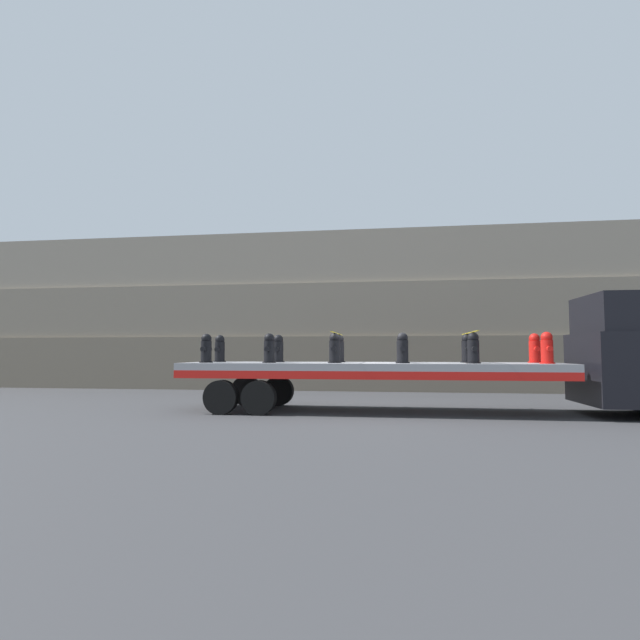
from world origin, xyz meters
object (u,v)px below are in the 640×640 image
fire_hydrant_black_near_4 (473,348)px  fire_hydrant_black_far_4 (467,349)px  fire_hydrant_black_far_1 (278,349)px  fire_hydrant_black_far_3 (402,349)px  flatbed_trailer (350,371)px  fire_hydrant_black_near_0 (206,349)px  fire_hydrant_red_far_5 (535,349)px  fire_hydrant_black_far_2 (339,349)px  fire_hydrant_black_near_3 (403,348)px  fire_hydrant_red_near_5 (547,348)px  fire_hydrant_black_near_1 (269,349)px  fire_hydrant_black_far_0 (220,349)px  fire_hydrant_black_near_2 (335,349)px

fire_hydrant_black_near_4 → fire_hydrant_black_far_4: bearing=90.0°
fire_hydrant_black_far_1 → fire_hydrant_black_far_3: 3.46m
fire_hydrant_black_far_3 → flatbed_trailer: bearing=-159.0°
fire_hydrant_black_far_1 → fire_hydrant_black_far_4: same height
fire_hydrant_black_near_0 → fire_hydrant_red_far_5: same height
fire_hydrant_black_far_2 → fire_hydrant_black_near_3: same height
fire_hydrant_red_far_5 → fire_hydrant_black_near_3: bearing=-163.0°
fire_hydrant_black_near_3 → fire_hydrant_black_far_3: (0.00, 1.06, 0.00)m
fire_hydrant_black_far_4 → fire_hydrant_black_near_3: bearing=-148.6°
fire_hydrant_red_near_5 → fire_hydrant_black_near_4: bearing=180.0°
flatbed_trailer → fire_hydrant_black_far_4: (3.11, 0.53, 0.60)m
fire_hydrant_black_near_4 → fire_hydrant_black_far_2: bearing=163.0°
fire_hydrant_black_far_1 → fire_hydrant_black_far_2: 1.73m
fire_hydrant_black_near_1 → fire_hydrant_black_near_4: size_ratio=1.00×
fire_hydrant_black_near_4 → fire_hydrant_black_far_4: (0.00, 1.06, 0.00)m
fire_hydrant_black_far_1 → fire_hydrant_black_near_3: 3.62m
flatbed_trailer → fire_hydrant_black_near_4: bearing=-9.7°
fire_hydrant_black_far_1 → fire_hydrant_black_near_3: same height
fire_hydrant_black_near_1 → fire_hydrant_black_near_3: 3.46m
fire_hydrant_black_far_0 → fire_hydrant_black_far_3: size_ratio=1.00×
flatbed_trailer → fire_hydrant_black_far_1: fire_hydrant_black_far_1 is taller
fire_hydrant_black_far_2 → fire_hydrant_black_far_3: (1.73, 0.00, 0.00)m
fire_hydrant_black_far_3 → fire_hydrant_black_near_1: bearing=-163.0°
fire_hydrant_black_near_3 → fire_hydrant_red_far_5: 3.62m
fire_hydrant_black_far_4 → fire_hydrant_red_far_5: (1.73, 0.00, 0.00)m
fire_hydrant_black_near_1 → fire_hydrant_black_far_1: 1.06m
fire_hydrant_black_near_4 → fire_hydrant_red_far_5: 2.03m
fire_hydrant_black_near_2 → fire_hydrant_black_near_4: size_ratio=1.00×
fire_hydrant_black_far_1 → fire_hydrant_red_far_5: (6.92, 0.00, 0.00)m
fire_hydrant_black_near_0 → fire_hydrant_black_far_4: same height
fire_hydrant_black_near_2 → fire_hydrant_black_near_3: (1.73, 0.00, 0.00)m
fire_hydrant_black_near_2 → fire_hydrant_black_far_3: same height
fire_hydrant_black_far_0 → fire_hydrant_black_far_4: bearing=0.0°
fire_hydrant_black_near_3 → fire_hydrant_black_far_3: 1.06m
fire_hydrant_black_far_0 → fire_hydrant_black_near_3: same height
fire_hydrant_black_far_1 → fire_hydrant_black_far_2: size_ratio=1.00×
fire_hydrant_black_near_2 → fire_hydrant_black_far_2: bearing=90.0°
flatbed_trailer → fire_hydrant_black_near_3: bearing=-21.0°
flatbed_trailer → fire_hydrant_black_far_1: size_ratio=12.71×
fire_hydrant_black_far_0 → fire_hydrant_black_near_3: 5.30m
fire_hydrant_black_near_3 → fire_hydrant_black_near_2: bearing=180.0°
fire_hydrant_black_near_1 → fire_hydrant_black_near_4: same height
fire_hydrant_black_near_3 → fire_hydrant_black_far_4: (1.73, 1.06, 0.00)m
fire_hydrant_black_far_0 → fire_hydrant_black_far_2: 3.46m
fire_hydrant_black_near_0 → fire_hydrant_red_near_5: 8.65m
fire_hydrant_black_far_2 → fire_hydrant_black_near_4: bearing=-17.0°
fire_hydrant_black_near_1 → fire_hydrant_red_far_5: same height
fire_hydrant_black_near_4 → flatbed_trailer: bearing=170.3°
fire_hydrant_black_near_1 → fire_hydrant_black_near_2: bearing=0.0°
fire_hydrant_black_near_4 → fire_hydrant_black_far_0: bearing=171.3°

